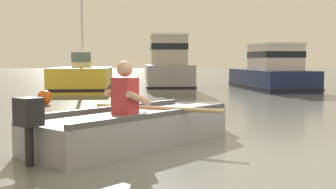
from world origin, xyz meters
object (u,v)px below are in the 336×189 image
Objects in this scene: mooring_buoy at (45,97)px; moored_boat_navy at (272,73)px; rowboat_with_person at (136,126)px; moored_boat_yellow at (83,79)px; moored_boat_grey at (168,69)px.

moored_boat_navy is at bearing 31.37° from mooring_buoy.
moored_boat_yellow is at bearing 98.03° from rowboat_with_person.
rowboat_with_person is 0.66× the size of moored_boat_yellow.
moored_boat_yellow reaches higher than moored_boat_navy.
mooring_buoy is at bearing -124.24° from moored_boat_grey.
moored_boat_grey reaches higher than moored_boat_navy.
moored_boat_grey is at bearing 81.05° from rowboat_with_person.
mooring_buoy is (-4.05, -5.95, -0.63)m from moored_boat_grey.
rowboat_with_person is 7.93× the size of mooring_buoy.
moored_boat_navy is (5.97, 10.78, 0.43)m from rowboat_with_person.
moored_boat_yellow is 0.91× the size of moored_boat_navy.
rowboat_with_person is 0.60× the size of moored_boat_navy.
moored_boat_navy is at bearing -2.37° from moored_boat_yellow.
moored_boat_yellow is 5.34m from mooring_buoy.
mooring_buoy is (-8.17, -4.98, -0.49)m from moored_boat_navy.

